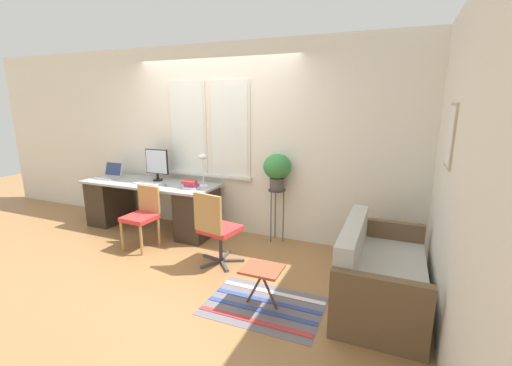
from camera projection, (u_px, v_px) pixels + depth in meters
ground_plane at (191, 247)px, 4.60m from camera, size 14.00×14.00×0.00m
wall_back_with_window at (217, 140)px, 5.01m from camera, size 9.00×0.12×2.70m
wall_right_with_picture at (448, 162)px, 3.20m from camera, size 0.08×9.00×2.70m
desk at (151, 204)px, 5.19m from camera, size 2.12×0.72×0.73m
laptop at (110, 175)px, 5.40m from camera, size 0.34×0.30×0.23m
monitor at (157, 164)px, 5.18m from camera, size 0.39×0.15×0.48m
keyboard at (147, 184)px, 4.98m from camera, size 0.42×0.14×0.02m
mouse at (165, 185)px, 4.89m from camera, size 0.04×0.06×0.03m
desk_lamp at (203, 162)px, 4.79m from camera, size 0.13×0.13×0.46m
book_stack at (191, 185)px, 4.72m from camera, size 0.22×0.17×0.11m
desk_chair_wooden at (142, 215)px, 4.51m from camera, size 0.40×0.41×0.81m
office_chair_swivel at (216, 227)px, 4.00m from camera, size 0.54×0.54×0.90m
couch_loveseat at (378, 276)px, 3.28m from camera, size 0.75×1.46×0.77m
plant_stand at (277, 198)px, 4.66m from camera, size 0.23×0.23×0.74m
potted_plant at (277, 168)px, 4.57m from camera, size 0.37×0.37×0.48m
floor_rug_striped at (264, 306)px, 3.26m from camera, size 1.11×0.76×0.01m
folding_stool at (262, 272)px, 3.19m from camera, size 0.37×0.31×0.40m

